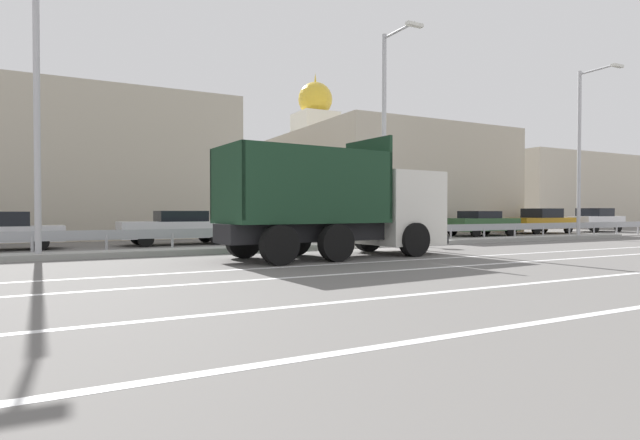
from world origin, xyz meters
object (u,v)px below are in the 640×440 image
at_px(street_lamp_2, 386,128).
at_px(street_lamp_1, 36,96).
at_px(parked_car_6, 481,223).
at_px(median_road_sign, 408,216).
at_px(dump_truck, 360,212).
at_px(parked_car_7, 541,221).
at_px(parked_car_4, 304,226).
at_px(parked_car_8, 594,220).
at_px(parked_car_3, 178,227).
at_px(church_tower, 315,156).
at_px(parked_car_5, 400,224).
at_px(street_lamp_3, 582,145).

bearing_deg(street_lamp_2, street_lamp_1, 179.68).
bearing_deg(parked_car_6, median_road_sign, -61.53).
distance_m(dump_truck, parked_car_7, 20.39).
height_order(street_lamp_1, parked_car_7, street_lamp_1).
distance_m(dump_truck, street_lamp_2, 5.31).
height_order(street_lamp_1, parked_car_4, street_lamp_1).
xyz_separation_m(street_lamp_2, parked_car_6, (9.90, 4.76, -3.91)).
height_order(median_road_sign, parked_car_7, median_road_sign).
height_order(dump_truck, median_road_sign, dump_truck).
distance_m(dump_truck, parked_car_8, 25.48).
relative_size(street_lamp_2, parked_car_3, 1.79).
relative_size(dump_truck, street_lamp_1, 0.88).
xyz_separation_m(parked_car_7, church_tower, (-5.45, 20.70, 5.88)).
height_order(street_lamp_1, parked_car_6, street_lamp_1).
bearing_deg(parked_car_4, church_tower, 151.51).
bearing_deg(median_road_sign, street_lamp_1, -179.30).
distance_m(parked_car_5, parked_car_6, 5.67).
height_order(street_lamp_1, parked_car_8, street_lamp_1).
xyz_separation_m(street_lamp_3, parked_car_6, (-2.02, 4.78, -3.97)).
relative_size(street_lamp_3, church_tower, 0.58).
relative_size(median_road_sign, parked_car_8, 0.51).
bearing_deg(parked_car_6, street_lamp_2, -63.43).
relative_size(parked_car_6, parked_car_8, 0.94).
height_order(parked_car_5, parked_car_7, parked_car_7).
xyz_separation_m(street_lamp_3, church_tower, (-1.73, 26.05, 1.96)).
bearing_deg(church_tower, median_road_sign, -109.16).
distance_m(dump_truck, parked_car_4, 8.47).
xyz_separation_m(street_lamp_2, parked_car_8, (21.08, 5.38, -3.84)).
relative_size(street_lamp_1, street_lamp_3, 0.99).
bearing_deg(dump_truck, street_lamp_3, 96.29).
xyz_separation_m(parked_car_5, parked_car_8, (16.84, 0.64, 0.06)).
height_order(dump_truck, street_lamp_1, street_lamp_1).
bearing_deg(parked_car_7, parked_car_6, 97.37).
relative_size(street_lamp_3, parked_car_8, 1.87).
height_order(median_road_sign, parked_car_4, median_road_sign).
bearing_deg(parked_car_5, street_lamp_2, -42.34).
xyz_separation_m(parked_car_3, parked_car_8, (28.07, 0.37, 0.07)).
bearing_deg(street_lamp_3, street_lamp_1, 179.77).
bearing_deg(parked_car_8, parked_car_3, 87.38).
relative_size(street_lamp_1, church_tower, 0.58).
xyz_separation_m(street_lamp_2, parked_car_5, (4.23, 4.74, -3.90)).
bearing_deg(street_lamp_1, parked_car_7, 10.79).
xyz_separation_m(parked_car_5, parked_car_6, (5.67, 0.02, -0.00)).
xyz_separation_m(median_road_sign, parked_car_3, (-8.22, 4.78, -0.46)).
bearing_deg(parked_car_7, street_lamp_1, 102.52).
relative_size(dump_truck, parked_car_6, 1.75).
bearing_deg(street_lamp_1, parked_car_8, 9.14).
bearing_deg(street_lamp_3, median_road_sign, 178.64).
height_order(street_lamp_1, church_tower, church_tower).
bearing_deg(parked_car_7, parked_car_5, 94.65).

